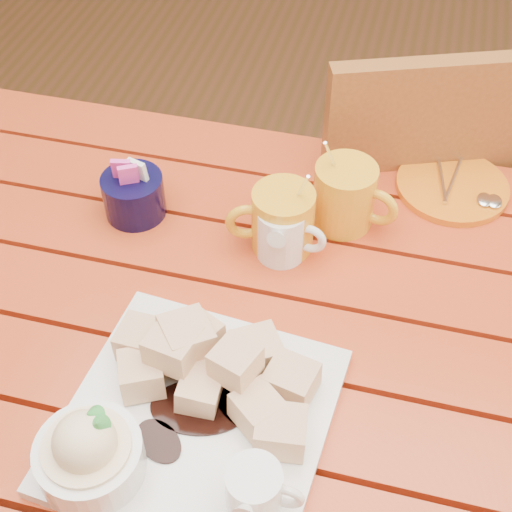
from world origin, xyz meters
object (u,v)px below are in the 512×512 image
(chair_far, at_px, (416,215))
(orange_saucer, at_px, (453,187))
(dessert_plate, at_px, (177,417))
(coffee_mug_left, at_px, (281,219))
(coffee_mug_right, at_px, (346,195))
(table, at_px, (243,372))

(chair_far, bearing_deg, orange_saucer, 79.69)
(dessert_plate, height_order, coffee_mug_left, coffee_mug_left)
(dessert_plate, distance_m, orange_saucer, 0.56)
(coffee_mug_right, bearing_deg, chair_far, 83.10)
(coffee_mug_left, distance_m, coffee_mug_right, 0.10)
(table, distance_m, dessert_plate, 0.22)
(dessert_plate, relative_size, orange_saucer, 1.84)
(orange_saucer, relative_size, chair_far, 0.18)
(table, height_order, coffee_mug_left, coffee_mug_left)
(dessert_plate, bearing_deg, table, 80.46)
(table, xyz_separation_m, coffee_mug_left, (0.02, 0.15, 0.16))
(orange_saucer, bearing_deg, dessert_plate, -118.90)
(chair_far, bearing_deg, dessert_plate, 49.57)
(chair_far, bearing_deg, table, 46.62)
(table, bearing_deg, chair_far, 67.75)
(table, relative_size, chair_far, 1.29)
(dessert_plate, bearing_deg, coffee_mug_right, 72.38)
(dessert_plate, xyz_separation_m, orange_saucer, (0.27, 0.49, -0.03))
(dessert_plate, distance_m, coffee_mug_right, 0.40)
(coffee_mug_left, bearing_deg, coffee_mug_right, 23.23)
(table, height_order, chair_far, chair_far)
(coffee_mug_left, bearing_deg, dessert_plate, -116.15)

